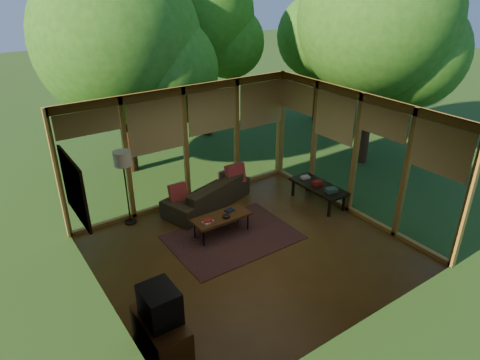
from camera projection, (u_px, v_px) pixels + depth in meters
floor at (250, 250)px, 8.31m from camera, size 5.50×5.50×0.00m
ceiling at (252, 116)px, 7.13m from camera, size 5.50×5.50×0.00m
wall_left at (101, 236)px, 6.31m from camera, size 0.04×5.00×2.70m
wall_front at (358, 256)px, 5.87m from camera, size 5.50×0.04×2.70m
window_wall_back at (186, 146)px, 9.57m from camera, size 5.50×0.12×2.70m
window_wall_right at (355, 155)px, 9.12m from camera, size 0.12×5.00×2.70m
exterior_lawn at (292, 99)px, 18.32m from camera, size 40.00×40.00×0.00m
tree_nw at (117, 40)px, 10.26m from camera, size 4.04×4.04×5.43m
tree_ne at (202, 14)px, 12.68m from camera, size 3.12×3.12×5.32m
tree_se at (378, 19)px, 10.51m from camera, size 3.96×3.96×5.83m
tree_far at (319, 36)px, 14.27m from camera, size 2.79×2.79×4.35m
rug at (233, 237)px, 8.70m from camera, size 2.50×1.77×0.01m
sofa at (207, 193)px, 9.76m from camera, size 2.31×1.45×0.63m
pillow_left at (178, 193)px, 9.23m from camera, size 0.39×0.21×0.41m
pillow_right at (235, 174)px, 9.98m from camera, size 0.47×0.25×0.49m
ct_book_lower at (208, 222)px, 8.41m from camera, size 0.23×0.19×0.03m
ct_book_upper at (208, 220)px, 8.40m from camera, size 0.20×0.17×0.03m
ct_book_side at (230, 210)px, 8.81m from camera, size 0.20×0.16×0.03m
ct_bowl at (226, 216)px, 8.57m from camera, size 0.16×0.16×0.07m
media_cabinet at (162, 335)px, 5.96m from camera, size 0.50×1.00×0.60m
television at (160, 304)px, 5.73m from camera, size 0.45×0.55×0.50m
console_book_a at (331, 190)px, 9.50m from camera, size 0.28×0.24×0.09m
console_book_b at (317, 183)px, 9.83m from camera, size 0.21×0.16×0.09m
console_book_c at (305, 177)px, 10.14m from camera, size 0.22×0.17×0.05m
floor_lamp at (123, 163)px, 8.61m from camera, size 0.36×0.36×1.65m
coffee_table at (221, 218)px, 8.65m from camera, size 1.20×0.50×0.43m
side_console at (318, 187)px, 9.84m from camera, size 0.60×1.40×0.46m
wall_painting at (74, 188)px, 7.28m from camera, size 0.06×1.35×1.15m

